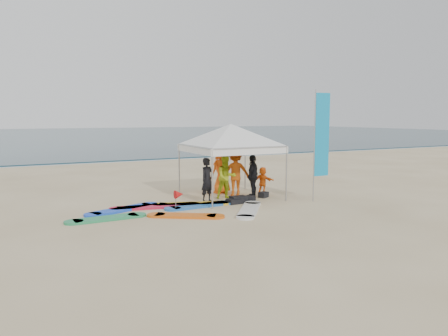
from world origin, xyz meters
TOP-DOWN VIEW (x-y plane):
  - ground at (0.00, 0.00)m, footprint 120.00×120.00m
  - ocean at (0.00, 60.00)m, footprint 160.00×84.00m
  - shoreline_foam at (0.00, 18.20)m, footprint 160.00×1.20m
  - person_black_a at (0.56, 2.88)m, footprint 0.66×0.55m
  - person_yellow at (1.44, 3.14)m, footprint 0.80×0.64m
  - person_orange_a at (2.02, 3.51)m, footprint 1.32×1.03m
  - person_black_b at (2.45, 2.96)m, footprint 0.95×0.89m
  - person_orange_b at (1.80, 4.25)m, footprint 0.99×0.75m
  - person_seated at (3.22, 3.49)m, footprint 0.54×1.00m
  - canopy_tent at (1.68, 3.26)m, footprint 4.10×4.10m
  - feather_flag at (4.20, 1.28)m, footprint 0.65×0.04m
  - marker_pennant at (-0.78, 2.16)m, footprint 0.28×0.28m
  - gear_pile at (1.73, 2.37)m, footprint 1.98×0.93m
  - surfboard_spread at (-0.96, 2.12)m, footprint 6.06×3.54m

SIDE VIEW (x-z plane):
  - ground at x=0.00m, z-range 0.00..0.00m
  - shoreline_foam at x=0.00m, z-range 0.00..0.01m
  - surfboard_spread at x=-0.96m, z-range 0.00..0.07m
  - ocean at x=0.00m, z-range 0.00..0.08m
  - gear_pile at x=1.73m, z-range -0.01..0.21m
  - marker_pennant at x=-0.78m, z-range 0.18..0.81m
  - person_seated at x=3.22m, z-range 0.00..1.03m
  - person_black_a at x=0.56m, z-range 0.00..1.55m
  - person_yellow at x=1.44m, z-range 0.00..1.57m
  - person_black_b at x=2.45m, z-range 0.00..1.58m
  - person_orange_a at x=2.02m, z-range 0.00..1.79m
  - person_orange_b at x=1.80m, z-range 0.00..1.81m
  - feather_flag at x=4.20m, z-range 0.35..4.24m
  - canopy_tent at x=1.68m, z-range 1.15..4.24m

